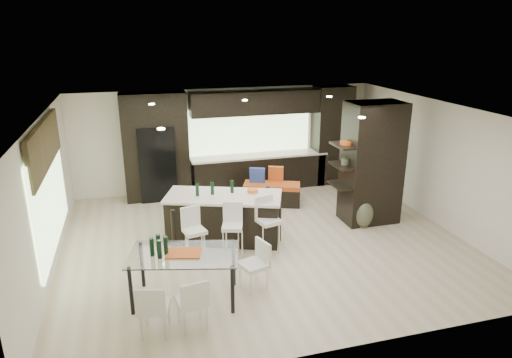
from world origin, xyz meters
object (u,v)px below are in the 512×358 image
object	(u,v)px
kitchen_island	(224,217)
stool_mid	(232,236)
chair_near	(192,304)
stool_right	(269,231)
floor_vase	(364,201)
chair_end	(254,268)
bench	(272,194)
chair_far	(154,310)
stool_left	(195,240)
dining_table	(185,276)

from	to	relation	value
kitchen_island	stool_mid	distance (m)	0.79
stool_mid	chair_near	world-z (taller)	stool_mid
stool_right	floor_vase	size ratio (longest dim) A/B	0.76
chair_near	chair_end	size ratio (longest dim) A/B	1.00
kitchen_island	stool_mid	xyz separation A→B (m)	(-0.00, -0.79, -0.06)
bench	chair_near	world-z (taller)	chair_near
floor_vase	chair_far	size ratio (longest dim) A/B	1.54
bench	chair_near	xyz separation A→B (m)	(-2.60, -4.39, 0.12)
stool_mid	stool_left	bearing A→B (deg)	-162.92
stool_left	chair_far	distance (m)	2.17
stool_left	dining_table	xyz separation A→B (m)	(-0.34, -1.22, -0.01)
bench	dining_table	xyz separation A→B (m)	(-2.60, -3.62, 0.14)
chair_far	chair_end	world-z (taller)	chair_far
floor_vase	chair_far	distance (m)	5.31
stool_left	stool_mid	world-z (taller)	stool_mid
stool_right	bench	xyz separation A→B (m)	(0.83, 2.42, -0.18)
stool_right	stool_mid	bearing A→B (deg)	164.23
stool_left	stool_mid	size ratio (longest dim) A/B	0.99
stool_mid	bench	world-z (taller)	stool_mid
chair_near	chair_far	world-z (taller)	chair_far
kitchen_island	stool_right	world-z (taller)	kitchen_island
kitchen_island	bench	world-z (taller)	kitchen_island
chair_near	dining_table	bearing A→B (deg)	80.87
bench	dining_table	distance (m)	4.46
kitchen_island	stool_right	distance (m)	1.07
bench	chair_end	world-z (taller)	chair_end
stool_mid	stool_right	world-z (taller)	stool_right
chair_far	stool_mid	bearing A→B (deg)	66.88
chair_near	stool_left	bearing A→B (deg)	71.20
kitchen_island	chair_far	world-z (taller)	kitchen_island
chair_far	chair_end	bearing A→B (deg)	40.16
stool_right	chair_end	bearing A→B (deg)	-132.41
kitchen_island	bench	distance (m)	2.24
stool_right	bench	world-z (taller)	stool_right
kitchen_island	dining_table	world-z (taller)	kitchen_island
chair_end	stool_left	bearing A→B (deg)	15.16
stool_mid	chair_near	distance (m)	2.25
stool_left	dining_table	distance (m)	1.27
dining_table	chair_far	bearing A→B (deg)	-110.43
stool_mid	chair_far	xyz separation A→B (m)	(-1.58, -1.99, -0.04)
bench	floor_vase	bearing A→B (deg)	-28.88
kitchen_island	stool_left	bearing A→B (deg)	-111.86
stool_left	chair_end	bearing A→B (deg)	-71.13
dining_table	chair_near	world-z (taller)	dining_table
stool_right	chair_near	xyz separation A→B (m)	(-1.77, -1.97, -0.07)
stool_right	floor_vase	distance (m)	2.43
bench	chair_end	size ratio (longest dim) A/B	1.81
stool_left	floor_vase	bearing A→B (deg)	-5.96
stool_left	chair_far	size ratio (longest dim) A/B	1.09
dining_table	stool_right	bearing A→B (deg)	48.53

